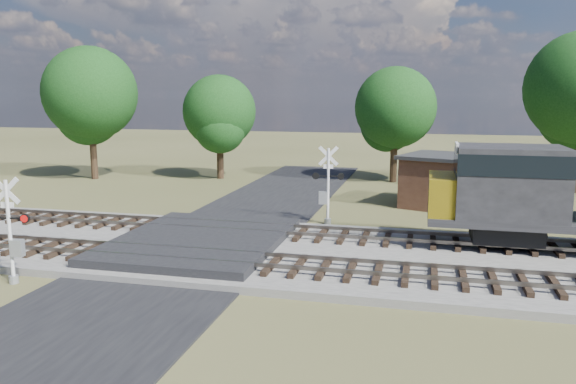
# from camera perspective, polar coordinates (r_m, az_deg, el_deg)

# --- Properties ---
(ground) EXTENTS (160.00, 160.00, 0.00)m
(ground) POSITION_cam_1_polar(r_m,az_deg,el_deg) (24.81, -9.34, -6.13)
(ground) COLOR #464726
(ground) RESTS_ON ground
(ballast_bed) EXTENTS (140.00, 10.00, 0.30)m
(ballast_bed) POSITION_cam_1_polar(r_m,az_deg,el_deg) (23.37, 14.55, -6.94)
(ballast_bed) COLOR gray
(ballast_bed) RESTS_ON ground
(road) EXTENTS (7.00, 60.00, 0.08)m
(road) POSITION_cam_1_polar(r_m,az_deg,el_deg) (24.80, -9.34, -6.04)
(road) COLOR black
(road) RESTS_ON ground
(crossing_panel) EXTENTS (7.00, 9.00, 0.62)m
(crossing_panel) POSITION_cam_1_polar(r_m,az_deg,el_deg) (25.17, -8.91, -5.14)
(crossing_panel) COLOR #262628
(crossing_panel) RESTS_ON ground
(track_near) EXTENTS (140.00, 2.60, 0.33)m
(track_near) POSITION_cam_1_polar(r_m,az_deg,el_deg) (21.84, -3.82, -7.10)
(track_near) COLOR black
(track_near) RESTS_ON ballast_bed
(track_far) EXTENTS (140.00, 2.60, 0.33)m
(track_far) POSITION_cam_1_polar(r_m,az_deg,el_deg) (26.48, -0.56, -4.05)
(track_far) COLOR black
(track_far) RESTS_ON ballast_bed
(crossing_signal_near) EXTENTS (1.58, 0.39, 3.93)m
(crossing_signal_near) POSITION_cam_1_polar(r_m,az_deg,el_deg) (22.52, -26.20, -4.38)
(crossing_signal_near) COLOR silver
(crossing_signal_near) RESTS_ON ground
(crossing_signal_far) EXTENTS (1.68, 0.40, 4.17)m
(crossing_signal_far) POSITION_cam_1_polar(r_m,az_deg,el_deg) (29.58, 3.92, 0.01)
(crossing_signal_far) COLOR silver
(crossing_signal_far) RESTS_ON ground
(equipment_shed) EXTENTS (6.02, 6.02, 3.20)m
(equipment_shed) POSITION_cam_1_polar(r_m,az_deg,el_deg) (35.48, 15.61, 1.13)
(equipment_shed) COLOR #43281C
(equipment_shed) RESTS_ON ground
(treeline) EXTENTS (84.00, 11.99, 11.14)m
(treeline) POSITION_cam_1_polar(r_m,az_deg,el_deg) (42.54, 13.09, 9.29)
(treeline) COLOR black
(treeline) RESTS_ON ground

